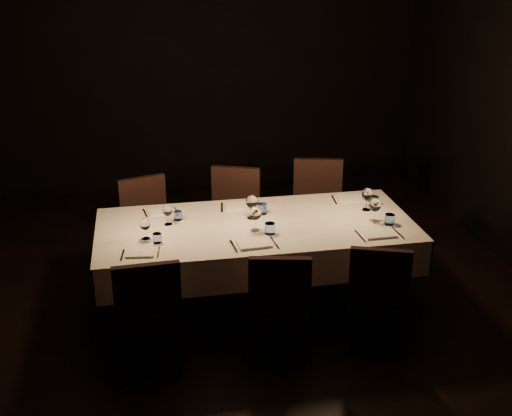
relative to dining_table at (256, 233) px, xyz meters
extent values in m
cube|color=black|center=(0.00, 0.00, -0.69)|extent=(5.00, 6.00, 0.01)
cube|color=black|center=(0.00, 3.00, 0.81)|extent=(5.00, 0.01, 3.00)
cube|color=black|center=(0.00, -3.00, 0.81)|extent=(5.00, 0.01, 3.00)
cube|color=black|center=(0.00, 0.00, 0.04)|extent=(2.40, 1.00, 0.04)
cylinder|color=black|center=(-1.12, -0.42, -0.33)|extent=(0.07, 0.07, 0.71)
cylinder|color=black|center=(-1.12, 0.42, -0.33)|extent=(0.07, 0.07, 0.71)
cylinder|color=black|center=(1.12, -0.42, -0.33)|extent=(0.07, 0.07, 0.71)
cylinder|color=black|center=(1.12, 0.42, -0.33)|extent=(0.07, 0.07, 0.71)
cube|color=beige|center=(0.00, 0.00, 0.07)|extent=(2.52, 1.12, 0.01)
cube|color=beige|center=(0.00, 0.55, -0.08)|extent=(2.52, 0.01, 0.28)
cube|color=beige|center=(0.00, -0.55, -0.08)|extent=(2.52, 0.01, 0.28)
cube|color=beige|center=(1.25, 0.00, -0.08)|extent=(0.01, 1.12, 0.28)
cube|color=beige|center=(-1.25, 0.00, -0.08)|extent=(0.01, 1.12, 0.28)
cylinder|color=black|center=(-0.72, -0.48, -0.49)|extent=(0.04, 0.04, 0.38)
cylinder|color=black|center=(-0.70, -0.84, -0.49)|extent=(0.04, 0.04, 0.38)
cylinder|color=black|center=(-1.08, -0.50, -0.49)|extent=(0.04, 0.04, 0.38)
cylinder|color=black|center=(-1.06, -0.86, -0.49)|extent=(0.04, 0.04, 0.38)
cube|color=black|center=(-0.89, -0.67, -0.27)|extent=(0.46, 0.46, 0.06)
cube|color=black|center=(-0.88, -0.86, -0.01)|extent=(0.44, 0.07, 0.48)
cube|color=silver|center=(-0.92, -0.38, 0.08)|extent=(0.22, 0.16, 0.01)
cube|color=silver|center=(-1.04, -0.38, 0.08)|extent=(0.04, 0.18, 0.01)
cube|color=silver|center=(-0.79, -0.38, 0.08)|extent=(0.03, 0.18, 0.01)
cylinder|color=#AAC8F2|center=(-0.79, -0.20, 0.11)|extent=(0.07, 0.07, 0.07)
cylinder|color=white|center=(-0.87, -0.12, 0.08)|extent=(0.06, 0.06, 0.00)
cylinder|color=white|center=(-0.87, -0.12, 0.12)|extent=(0.01, 0.01, 0.08)
ellipsoid|color=white|center=(-0.87, -0.12, 0.20)|extent=(0.08, 0.08, 0.09)
cylinder|color=black|center=(0.25, -0.55, -0.50)|extent=(0.04, 0.04, 0.37)
cylinder|color=black|center=(0.18, -0.89, -0.50)|extent=(0.04, 0.04, 0.37)
cylinder|color=black|center=(-0.09, -0.48, -0.50)|extent=(0.04, 0.04, 0.37)
cylinder|color=black|center=(-0.16, -0.82, -0.50)|extent=(0.04, 0.04, 0.37)
cube|color=black|center=(0.04, -0.69, -0.29)|extent=(0.50, 0.50, 0.06)
cube|color=black|center=(0.00, -0.87, -0.03)|extent=(0.43, 0.13, 0.46)
cube|color=silver|center=(-0.08, -0.38, 0.08)|extent=(0.25, 0.17, 0.02)
cube|color=silver|center=(-0.24, -0.38, 0.08)|extent=(0.04, 0.22, 0.01)
cube|color=silver|center=(0.07, -0.38, 0.08)|extent=(0.03, 0.22, 0.01)
cylinder|color=#AAC8F2|center=(0.07, -0.20, 0.12)|extent=(0.08, 0.08, 0.09)
cylinder|color=white|center=(-0.03, -0.12, 0.08)|extent=(0.08, 0.08, 0.00)
cylinder|color=white|center=(-0.03, -0.12, 0.13)|extent=(0.01, 0.01, 0.09)
ellipsoid|color=white|center=(-0.03, -0.12, 0.22)|extent=(0.10, 0.10, 0.11)
cylinder|color=black|center=(1.00, -0.59, -0.50)|extent=(0.04, 0.04, 0.37)
cylinder|color=black|center=(0.89, -0.91, -0.50)|extent=(0.04, 0.04, 0.37)
cylinder|color=black|center=(0.68, -0.47, -0.50)|extent=(0.04, 0.04, 0.37)
cylinder|color=black|center=(0.56, -0.80, -0.50)|extent=(0.04, 0.04, 0.37)
cube|color=black|center=(0.78, -0.69, -0.29)|extent=(0.54, 0.54, 0.06)
cube|color=black|center=(0.72, -0.86, -0.03)|extent=(0.42, 0.19, 0.46)
cube|color=silver|center=(0.89, -0.38, 0.08)|extent=(0.24, 0.16, 0.02)
cube|color=silver|center=(0.74, -0.38, 0.08)|extent=(0.03, 0.22, 0.01)
cube|color=silver|center=(1.04, -0.38, 0.08)|extent=(0.02, 0.22, 0.01)
cylinder|color=#AAC8F2|center=(1.04, -0.20, 0.12)|extent=(0.08, 0.08, 0.09)
cylinder|color=white|center=(0.95, -0.12, 0.08)|extent=(0.07, 0.07, 0.00)
cylinder|color=white|center=(0.95, -0.12, 0.13)|extent=(0.01, 0.01, 0.09)
ellipsoid|color=white|center=(0.95, -0.12, 0.22)|extent=(0.10, 0.10, 0.11)
cylinder|color=black|center=(-0.94, 0.49, -0.50)|extent=(0.04, 0.04, 0.38)
cylinder|color=black|center=(-1.05, 0.82, -0.50)|extent=(0.04, 0.04, 0.38)
cylinder|color=black|center=(-0.61, 0.59, -0.50)|extent=(0.04, 0.04, 0.38)
cylinder|color=black|center=(-0.71, 0.93, -0.50)|extent=(0.04, 0.04, 0.38)
cube|color=black|center=(-0.83, 0.71, -0.28)|extent=(0.54, 0.54, 0.06)
cube|color=black|center=(-0.88, 0.89, -0.02)|extent=(0.43, 0.18, 0.47)
cube|color=silver|center=(-0.74, 0.38, 0.08)|extent=(0.22, 0.16, 0.01)
cube|color=silver|center=(-0.87, 0.38, 0.08)|extent=(0.04, 0.19, 0.01)
cube|color=silver|center=(-0.61, 0.38, 0.08)|extent=(0.04, 0.19, 0.01)
cylinder|color=#AAC8F2|center=(-0.61, 0.20, 0.11)|extent=(0.07, 0.07, 0.07)
cylinder|color=white|center=(-0.69, 0.12, 0.08)|extent=(0.06, 0.06, 0.00)
cylinder|color=white|center=(-0.69, 0.12, 0.12)|extent=(0.01, 0.01, 0.08)
ellipsoid|color=white|center=(-0.69, 0.12, 0.20)|extent=(0.08, 0.08, 0.09)
cylinder|color=black|center=(-0.33, 0.61, -0.49)|extent=(0.04, 0.04, 0.39)
cylinder|color=black|center=(-0.20, 0.96, -0.49)|extent=(0.04, 0.04, 0.39)
cylinder|color=black|center=(0.02, 0.48, -0.49)|extent=(0.04, 0.04, 0.39)
cylinder|color=black|center=(0.15, 0.83, -0.49)|extent=(0.04, 0.04, 0.39)
cube|color=black|center=(-0.09, 0.72, -0.27)|extent=(0.58, 0.58, 0.06)
cube|color=black|center=(-0.02, 0.90, 0.01)|extent=(0.44, 0.21, 0.49)
cube|color=silver|center=(-0.07, 0.38, 0.08)|extent=(0.26, 0.18, 0.02)
cube|color=silver|center=(-0.22, 0.38, 0.08)|extent=(0.05, 0.22, 0.01)
cube|color=silver|center=(0.09, 0.38, 0.08)|extent=(0.04, 0.22, 0.01)
cylinder|color=#AAC8F2|center=(0.09, 0.20, 0.12)|extent=(0.08, 0.08, 0.09)
cylinder|color=white|center=(-0.01, 0.12, 0.08)|extent=(0.08, 0.08, 0.00)
cylinder|color=white|center=(-0.01, 0.12, 0.13)|extent=(0.01, 0.01, 0.09)
ellipsoid|color=white|center=(-0.01, 0.12, 0.22)|extent=(0.10, 0.10, 0.11)
cylinder|color=black|center=(0.49, 0.60, -0.49)|extent=(0.04, 0.04, 0.40)
cylinder|color=black|center=(0.58, 0.97, -0.49)|extent=(0.04, 0.04, 0.40)
cylinder|color=black|center=(0.86, 0.51, -0.49)|extent=(0.04, 0.04, 0.40)
cylinder|color=black|center=(0.95, 0.88, -0.49)|extent=(0.04, 0.04, 0.40)
cube|color=black|center=(0.72, 0.74, -0.26)|extent=(0.56, 0.56, 0.06)
cube|color=black|center=(0.77, 0.94, 0.03)|extent=(0.46, 0.16, 0.50)
cube|color=silver|center=(0.91, 0.38, 0.08)|extent=(0.25, 0.17, 0.02)
cube|color=silver|center=(0.76, 0.38, 0.08)|extent=(0.04, 0.21, 0.01)
cube|color=silver|center=(1.06, 0.38, 0.08)|extent=(0.03, 0.21, 0.01)
cylinder|color=#AAC8F2|center=(1.06, 0.20, 0.12)|extent=(0.08, 0.08, 0.08)
cylinder|color=white|center=(0.97, 0.12, 0.08)|extent=(0.07, 0.07, 0.00)
cylinder|color=white|center=(0.97, 0.12, 0.12)|extent=(0.01, 0.01, 0.09)
ellipsoid|color=white|center=(0.97, 0.12, 0.21)|extent=(0.09, 0.09, 0.11)
camera|label=1|loc=(-0.85, -4.60, 2.14)|focal=45.00mm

